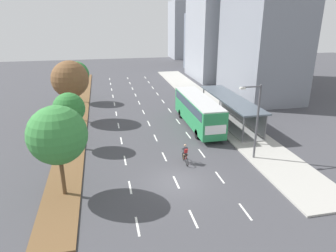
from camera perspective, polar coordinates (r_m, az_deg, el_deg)
ground_plane at (r=23.94m, az=1.52°, el=-10.27°), size 140.00×140.00×0.00m
median_strip at (r=41.97m, az=-16.18°, el=2.57°), size 2.60×52.00×0.12m
sidewalk_right at (r=44.18m, az=7.13°, el=4.09°), size 4.50×52.00×0.15m
lane_divider_left at (r=40.18m, az=-9.49°, el=2.25°), size 0.14×47.44×0.01m
lane_divider_center at (r=40.46m, az=-4.54°, el=2.59°), size 0.14×47.44×0.01m
lane_divider_right at (r=41.03m, az=0.31°, el=2.90°), size 0.14×47.44×0.01m
bus_shelter at (r=36.60m, az=11.74°, el=3.39°), size 2.90×13.12×2.86m
bus at (r=34.67m, az=5.54°, el=3.14°), size 2.54×11.29×3.37m
cyclist at (r=26.45m, az=3.21°, el=-5.27°), size 0.46×1.82×1.71m
median_tree_nearest at (r=21.63m, az=-19.67°, el=-1.59°), size 3.95×3.95×6.40m
median_tree_second at (r=29.59m, az=-17.75°, el=3.04°), size 2.91×2.91×5.27m
median_tree_third at (r=37.36m, az=-17.57°, el=8.19°), size 4.22×4.22×7.01m
median_tree_fourth at (r=45.60m, az=-16.50°, el=9.10°), size 3.53×3.53×5.74m
streetlight at (r=27.00m, az=15.82°, el=1.59°), size 1.91×0.24×6.50m
building_near_right at (r=48.76m, az=17.56°, el=20.68°), size 8.11×14.09×26.75m
building_mid_right at (r=61.92m, az=8.18°, el=20.10°), size 6.92×12.53×24.76m
building_far_right at (r=67.97m, az=7.13°, el=14.77°), size 6.14×14.60×12.09m
building_tall_right at (r=91.83m, az=3.84°, el=17.21°), size 10.18×8.85×15.33m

